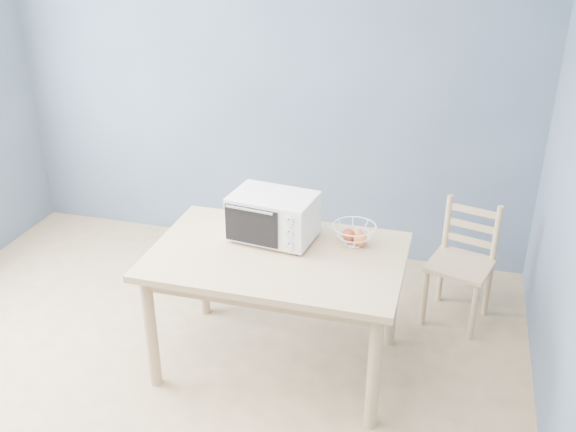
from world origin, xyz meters
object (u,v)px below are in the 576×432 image
(dining_table, at_px, (277,269))
(dining_chair, at_px, (462,265))
(toaster_oven, at_px, (270,215))
(fruit_basket, at_px, (354,234))

(dining_table, relative_size, dining_chair, 1.75)
(toaster_oven, bearing_deg, dining_table, -55.02)
(dining_table, height_order, dining_chair, dining_chair)
(dining_table, bearing_deg, dining_chair, 37.64)
(toaster_oven, xyz_separation_m, dining_chair, (1.10, 0.62, -0.50))
(toaster_oven, bearing_deg, dining_chair, 36.55)
(dining_chair, bearing_deg, toaster_oven, -135.16)
(dining_table, relative_size, toaster_oven, 2.78)
(fruit_basket, xyz_separation_m, dining_chair, (0.62, 0.55, -0.41))
(dining_table, distance_m, toaster_oven, 0.31)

